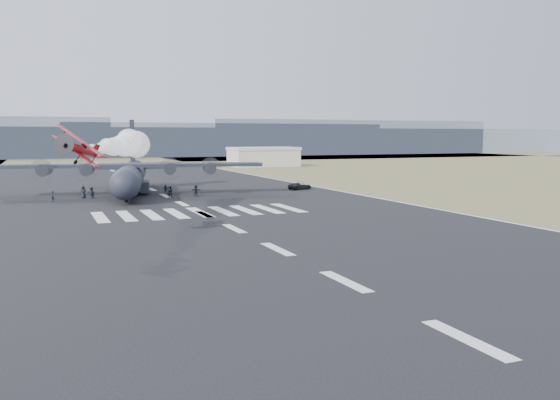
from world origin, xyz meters
TOP-DOWN VIEW (x-y plane):
  - ground at (0.00, 0.00)m, footprint 500.00×500.00m
  - scrub_far at (0.00, 230.00)m, footprint 500.00×80.00m
  - runway_markings at (0.00, 60.00)m, footprint 60.00×260.00m
  - ridge_seg_d at (0.00, 260.00)m, footprint 150.00×50.00m
  - ridge_seg_e at (65.00, 260.00)m, footprint 150.00×50.00m
  - ridge_seg_f at (130.00, 260.00)m, footprint 150.00×50.00m
  - ridge_seg_g at (195.00, 260.00)m, footprint 150.00×50.00m
  - hangar_right at (46.00, 150.00)m, footprint 20.50×12.50m
  - aerobatic_biplane at (-14.94, 34.57)m, footprint 4.78×5.22m
  - smoke_trail at (-8.26, 53.05)m, footprint 9.40×22.35m
  - transport_aircraft at (-4.63, 77.16)m, footprint 42.63×34.92m
  - support_vehicle at (24.40, 73.94)m, footprint 4.66×2.86m
  - crew_a at (-16.76, 69.35)m, footprint 0.64×0.71m
  - crew_b at (-11.09, 73.21)m, footprint 0.89×0.96m
  - crew_c at (-11.20, 71.85)m, footprint 1.22×0.66m
  - crew_d at (0.46, 73.72)m, footprint 1.06×0.97m
  - crew_e at (-12.30, 72.84)m, footprint 1.04×0.80m
  - crew_f at (4.36, 69.30)m, footprint 1.65×1.43m
  - crew_g at (0.27, 70.54)m, footprint 0.68×0.74m
  - crew_h at (0.05, 68.26)m, footprint 0.98×0.71m

SIDE VIEW (x-z plane):
  - ground at x=0.00m, z-range 0.00..0.00m
  - scrub_far at x=0.00m, z-range 0.00..0.00m
  - runway_markings at x=0.00m, z-range 0.00..0.01m
  - support_vehicle at x=24.40m, z-range 0.00..1.20m
  - crew_a at x=-16.76m, z-range 0.00..1.59m
  - crew_d at x=0.46m, z-range 0.00..1.63m
  - crew_g at x=0.27m, z-range 0.00..1.64m
  - crew_b at x=-11.09m, z-range 0.00..1.68m
  - crew_f at x=4.36m, z-range 0.00..1.79m
  - crew_c at x=-11.20m, z-range 0.00..1.82m
  - crew_h at x=0.05m, z-range 0.00..1.84m
  - crew_e at x=-12.30m, z-range 0.00..1.88m
  - hangar_right at x=46.00m, z-range 0.06..5.96m
  - transport_aircraft at x=-4.63m, z-range -2.99..9.35m
  - ridge_seg_d at x=0.00m, z-range 0.00..13.00m
  - ridge_seg_g at x=195.00m, z-range 0.00..13.00m
  - ridge_seg_e at x=65.00m, z-range 0.00..15.00m
  - aerobatic_biplane at x=-14.94m, z-range 6.34..10.45m
  - ridge_seg_f at x=130.00m, z-range 0.00..17.00m
  - smoke_trail at x=-8.26m, z-range 6.79..10.30m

